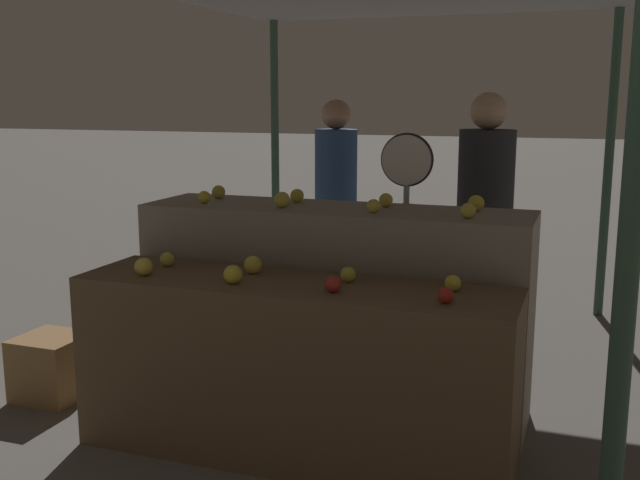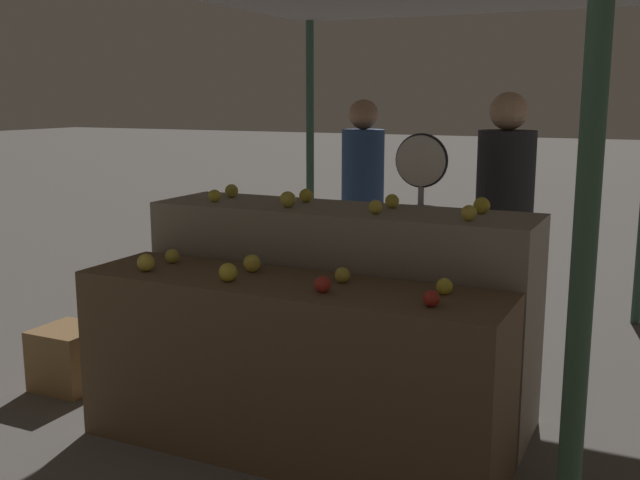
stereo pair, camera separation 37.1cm
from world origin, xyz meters
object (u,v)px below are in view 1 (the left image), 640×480
(produce_scale, at_px, (406,199))
(person_vendor_at_scale, at_px, (485,210))
(person_customer_left, at_px, (336,193))
(wooden_crate_side, at_px, (52,367))

(produce_scale, distance_m, person_vendor_at_scale, 0.56)
(produce_scale, distance_m, person_customer_left, 1.27)
(produce_scale, height_order, person_vendor_at_scale, person_vendor_at_scale)
(person_customer_left, relative_size, wooden_crate_side, 4.65)
(wooden_crate_side, bearing_deg, person_vendor_at_scale, 32.35)
(person_vendor_at_scale, bearing_deg, wooden_crate_side, 6.30)
(person_vendor_at_scale, relative_size, wooden_crate_side, 4.78)
(person_vendor_at_scale, xyz_separation_m, wooden_crate_side, (-2.22, -1.41, -0.83))
(person_vendor_at_scale, height_order, wooden_crate_side, person_vendor_at_scale)
(produce_scale, relative_size, person_vendor_at_scale, 0.86)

